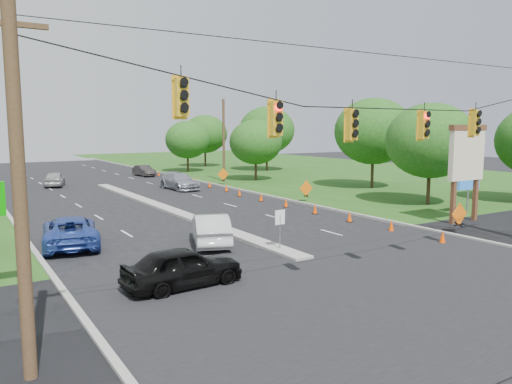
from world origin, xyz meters
TOP-DOWN VIEW (x-y plane):
  - ground at (0.00, 0.00)m, footprint 160.00×160.00m
  - grass_right at (30.00, 20.00)m, footprint 40.00×160.00m
  - cross_street at (0.00, 0.00)m, footprint 160.00×14.00m
  - curb_right at (10.10, 30.00)m, footprint 0.25×110.00m
  - median at (0.00, 21.00)m, footprint 1.00×34.00m
  - median_sign at (0.00, 6.00)m, footprint 0.55×0.06m
  - signal_span at (-0.05, -1.00)m, footprint 25.60×0.32m
  - utility_pole_far_right at (12.50, 35.00)m, footprint 0.28×0.28m
  - pylon_sign at (14.31, 6.20)m, footprint 5.90×2.30m
  - cone_0 at (8.13, 3.00)m, footprint 0.32×0.32m
  - cone_1 at (8.13, 6.50)m, footprint 0.32×0.32m
  - cone_2 at (8.13, 10.00)m, footprint 0.32×0.32m
  - cone_3 at (8.13, 13.50)m, footprint 0.32×0.32m
  - cone_4 at (8.13, 17.00)m, footprint 0.32×0.32m
  - cone_5 at (8.13, 20.50)m, footprint 0.32×0.32m
  - cone_6 at (8.13, 24.00)m, footprint 0.32×0.32m
  - cone_7 at (8.73, 27.50)m, footprint 0.32×0.32m
  - cone_8 at (8.73, 31.00)m, footprint 0.32×0.32m
  - cone_9 at (8.73, 34.50)m, footprint 0.32×0.32m
  - cone_10 at (8.73, 38.00)m, footprint 0.32×0.32m
  - cone_11 at (8.73, 41.50)m, footprint 0.32×0.32m
  - cone_12 at (8.73, 45.00)m, footprint 0.32×0.32m
  - cone_13 at (8.73, 48.50)m, footprint 0.32×0.32m
  - work_sign_0 at (10.80, 4.00)m, footprint 1.27×0.58m
  - work_sign_1 at (10.80, 18.00)m, footprint 1.27×0.58m
  - work_sign_2 at (10.80, 32.00)m, footprint 1.27×0.58m
  - tree_7 at (18.00, 12.00)m, footprint 6.72×6.72m
  - tree_8 at (22.00, 22.00)m, footprint 7.56×7.56m
  - tree_9 at (16.00, 34.00)m, footprint 5.88×5.88m
  - tree_10 at (24.00, 44.00)m, footprint 7.56×7.56m
  - tree_11 at (20.00, 55.00)m, footprint 6.72×6.72m
  - tree_12 at (14.00, 48.00)m, footprint 5.88×5.88m
  - black_sedan at (-6.12, 3.51)m, footprint 4.68×2.12m
  - white_sedan at (-2.11, 9.17)m, footprint 3.35×5.15m
  - blue_pickup at (-8.32, 12.52)m, footprint 3.48×5.92m
  - silver_car_far at (5.63, 31.29)m, footprint 2.48×5.57m
  - silver_car_oncoming at (-4.18, 40.24)m, footprint 2.90×4.76m
  - dark_car_receding at (7.15, 45.83)m, footprint 1.81×4.21m

SIDE VIEW (x-z plane):
  - ground at x=0.00m, z-range 0.00..0.00m
  - grass_right at x=30.00m, z-range -0.03..0.03m
  - cross_street at x=0.00m, z-range -0.01..0.01m
  - curb_right at x=10.10m, z-range -0.08..0.08m
  - median at x=0.00m, z-range -0.09..0.09m
  - cone_0 at x=8.13m, z-range 0.00..0.70m
  - cone_1 at x=8.13m, z-range 0.00..0.70m
  - cone_2 at x=8.13m, z-range 0.00..0.70m
  - cone_3 at x=8.13m, z-range 0.00..0.70m
  - cone_4 at x=8.13m, z-range 0.00..0.70m
  - cone_5 at x=8.13m, z-range 0.00..0.70m
  - cone_6 at x=8.13m, z-range 0.00..0.70m
  - cone_7 at x=8.73m, z-range 0.00..0.70m
  - cone_8 at x=8.73m, z-range 0.00..0.70m
  - cone_9 at x=8.73m, z-range 0.00..0.70m
  - cone_10 at x=8.73m, z-range 0.00..0.70m
  - cone_11 at x=8.73m, z-range 0.00..0.70m
  - cone_12 at x=8.73m, z-range 0.00..0.70m
  - cone_13 at x=8.73m, z-range 0.00..0.70m
  - dark_car_receding at x=7.15m, z-range 0.00..1.35m
  - silver_car_oncoming at x=-4.18m, z-range 0.00..1.52m
  - blue_pickup at x=-8.32m, z-range 0.00..1.55m
  - black_sedan at x=-6.12m, z-range 0.00..1.56m
  - silver_car_far at x=5.63m, z-range 0.00..1.59m
  - white_sedan at x=-2.11m, z-range 0.00..1.60m
  - work_sign_0 at x=10.80m, z-range 0.41..1.78m
  - work_sign_1 at x=10.80m, z-range 0.41..1.78m
  - work_sign_2 at x=10.80m, z-range 0.41..1.78m
  - median_sign at x=0.00m, z-range 0.44..2.49m
  - pylon_sign at x=14.31m, z-range 0.94..7.06m
  - tree_9 at x=16.00m, z-range 0.91..7.77m
  - tree_12 at x=14.00m, z-range 0.91..7.77m
  - utility_pole_far_right at x=12.50m, z-range 0.00..9.00m
  - tree_7 at x=18.00m, z-range 1.04..8.88m
  - tree_11 at x=20.00m, z-range 1.04..8.88m
  - signal_span at x=-0.05m, z-range 0.47..9.47m
  - tree_8 at x=22.00m, z-range 1.17..9.99m
  - tree_10 at x=24.00m, z-range 1.17..9.99m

